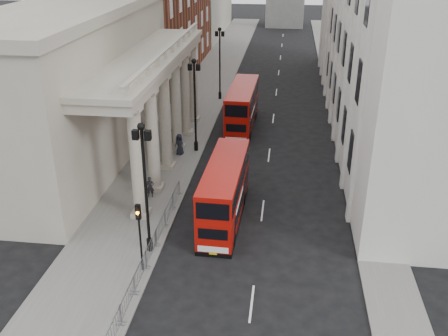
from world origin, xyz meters
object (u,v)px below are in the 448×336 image
Objects in this scene: bus_near at (225,191)px; pedestrian_b at (170,138)px; bus_far at (242,106)px; pedestrian_a at (150,187)px; lamp_post_mid at (195,99)px; lamp_post_south at (145,180)px; pedestrian_c at (180,144)px; lamp_post_north at (220,59)px; traffic_light at (139,226)px.

bus_near reaches higher than pedestrian_b.
bus_far is 16.88m from pedestrian_a.
lamp_post_south is at bearing -90.00° from lamp_post_mid.
bus_far is 5.28× the size of pedestrian_c.
bus_far is (3.52, 22.74, -2.67)m from lamp_post_south.
lamp_post_north is at bearing 90.00° from lamp_post_mid.
lamp_post_south is 2.71m from traffic_light.
lamp_post_south is 4.63× the size of pedestrian_b.
lamp_post_north is 34.07m from traffic_light.
traffic_light is at bearing -87.16° from lamp_post_south.
pedestrian_a is 0.85× the size of pedestrian_c.
lamp_post_south is 16.00m from lamp_post_mid.
pedestrian_c is at bearing 94.90° from lamp_post_south.
lamp_post_south is 1.00× the size of lamp_post_mid.
lamp_post_mid is at bearing 90.32° from traffic_light.
lamp_post_north is 27.88m from bus_near.
lamp_post_north reaches higher than pedestrian_b.
pedestrian_a is (-5.28, -15.98, -1.32)m from bus_far.
pedestrian_b is (-2.42, 0.31, -3.89)m from lamp_post_mid.
lamp_post_south is at bearing 72.29° from pedestrian_b.
lamp_post_north is at bearing 111.95° from bus_far.
lamp_post_mid is 1.93× the size of traffic_light.
bus_near is at bearing 48.32° from lamp_post_south.
pedestrian_a is 0.89× the size of pedestrian_b.
lamp_post_north is at bearing 72.77° from pedestrian_a.
lamp_post_south is 32.00m from lamp_post_north.
bus_near is 6.34m from pedestrian_a.
traffic_light is (0.10, -18.02, -1.80)m from lamp_post_mid.
pedestrian_b is at bearing 80.68° from pedestrian_a.
lamp_post_mid is 4.63× the size of pedestrian_b.
traffic_light is at bearing 71.68° from pedestrian_b.
lamp_post_south is at bearing -60.01° from pedestrian_c.
bus_far is (3.52, 6.74, -2.67)m from lamp_post_mid.
bus_far is at bearing 82.14° from traffic_light.
pedestrian_a is (-1.76, -9.23, -3.99)m from lamp_post_mid.
lamp_post_south is 5.17× the size of pedestrian_a.
traffic_light is at bearing -91.25° from pedestrian_a.
pedestrian_c is at bearing -139.96° from lamp_post_mid.
lamp_post_mid is 1.00× the size of lamp_post_north.
bus_far is at bearing -158.84° from pedestrian_b.
pedestrian_a is at bearing 67.78° from pedestrian_b.
lamp_post_south is 15.47m from pedestrian_c.
pedestrian_b is at bearing -131.57° from bus_far.
lamp_post_south and lamp_post_mid have the same top height.
traffic_light is at bearing -89.68° from lamp_post_mid.
lamp_post_north is 17.55m from pedestrian_c.
pedestrian_a is (-1.76, -25.23, -3.99)m from lamp_post_north.
lamp_post_north reaches higher than bus_far.
pedestrian_c is (-1.38, 16.94, -2.04)m from traffic_light.
bus_far reaches higher than pedestrian_a.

